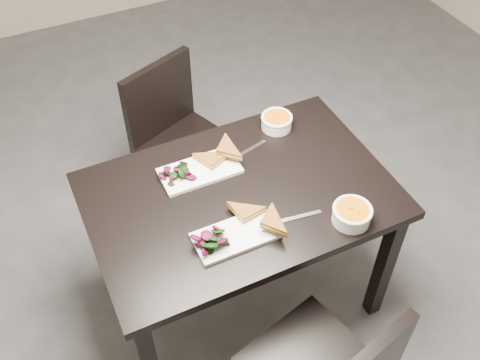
{
  "coord_description": "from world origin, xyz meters",
  "views": [
    {
      "loc": [
        -0.87,
        -1.74,
        2.37
      ],
      "look_at": [
        -0.23,
        -0.4,
        0.82
      ],
      "focal_mm": 41.44,
      "sensor_mm": 36.0,
      "label": 1
    }
  ],
  "objects_px": {
    "soup_bowl_far": "(277,121)",
    "soup_bowl_near": "(352,214)",
    "chair_far": "(177,133)",
    "plate_near": "(236,236)",
    "table": "(240,208)",
    "plate_far": "(200,171)"
  },
  "relations": [
    {
      "from": "soup_bowl_far",
      "to": "soup_bowl_near",
      "type": "bearing_deg",
      "value": -89.88
    },
    {
      "from": "chair_far",
      "to": "plate_near",
      "type": "relative_size",
      "value": 2.73
    },
    {
      "from": "table",
      "to": "plate_far",
      "type": "height_order",
      "value": "plate_far"
    },
    {
      "from": "soup_bowl_near",
      "to": "plate_far",
      "type": "distance_m",
      "value": 0.64
    },
    {
      "from": "table",
      "to": "plate_far",
      "type": "xyz_separation_m",
      "value": [
        -0.1,
        0.17,
        0.11
      ]
    },
    {
      "from": "plate_near",
      "to": "soup_bowl_near",
      "type": "height_order",
      "value": "soup_bowl_near"
    },
    {
      "from": "plate_far",
      "to": "table",
      "type": "bearing_deg",
      "value": -59.45
    },
    {
      "from": "plate_near",
      "to": "plate_far",
      "type": "distance_m",
      "value": 0.37
    },
    {
      "from": "table",
      "to": "soup_bowl_near",
      "type": "height_order",
      "value": "soup_bowl_near"
    },
    {
      "from": "chair_far",
      "to": "soup_bowl_far",
      "type": "relative_size",
      "value": 6.08
    },
    {
      "from": "soup_bowl_far",
      "to": "plate_far",
      "type": "bearing_deg",
      "value": -164.62
    },
    {
      "from": "chair_far",
      "to": "soup_bowl_near",
      "type": "bearing_deg",
      "value": -94.32
    },
    {
      "from": "chair_far",
      "to": "soup_bowl_far",
      "type": "bearing_deg",
      "value": -75.41
    },
    {
      "from": "soup_bowl_far",
      "to": "plate_near",
      "type": "bearing_deg",
      "value": -131.57
    },
    {
      "from": "plate_near",
      "to": "soup_bowl_near",
      "type": "distance_m",
      "value": 0.44
    },
    {
      "from": "table",
      "to": "plate_near",
      "type": "xyz_separation_m",
      "value": [
        -0.11,
        -0.19,
        0.11
      ]
    },
    {
      "from": "table",
      "to": "soup_bowl_far",
      "type": "bearing_deg",
      "value": 42.17
    },
    {
      "from": "soup_bowl_near",
      "to": "plate_near",
      "type": "bearing_deg",
      "value": 164.92
    },
    {
      "from": "chair_far",
      "to": "table",
      "type": "bearing_deg",
      "value": -110.92
    },
    {
      "from": "table",
      "to": "chair_far",
      "type": "bearing_deg",
      "value": 90.98
    },
    {
      "from": "soup_bowl_near",
      "to": "plate_far",
      "type": "relative_size",
      "value": 0.46
    },
    {
      "from": "table",
      "to": "plate_near",
      "type": "distance_m",
      "value": 0.25
    }
  ]
}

